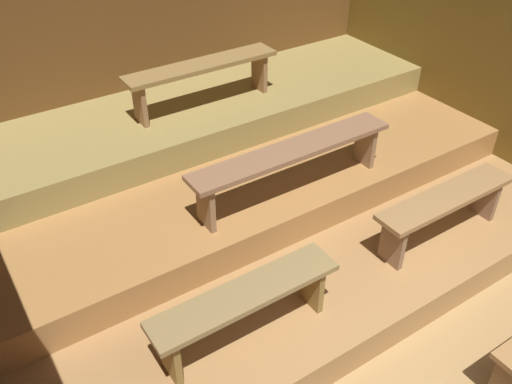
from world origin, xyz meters
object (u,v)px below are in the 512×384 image
bench_middle_center (293,156)px  bench_upper_center (202,72)px  bench_lower_left (246,302)px  bench_lower_right (445,205)px

bench_middle_center → bench_upper_center: bearing=93.8°
bench_lower_left → bench_lower_right: same height
bench_lower_left → bench_lower_right: 2.07m
bench_lower_left → bench_middle_center: bearing=41.0°
bench_lower_left → bench_upper_center: bench_upper_center is taller
bench_lower_right → bench_middle_center: bearing=134.6°
bench_lower_left → bench_middle_center: 1.51m
bench_middle_center → bench_upper_center: 1.47m
bench_middle_center → bench_lower_left: bearing=-139.0°
bench_lower_right → bench_middle_center: 1.40m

